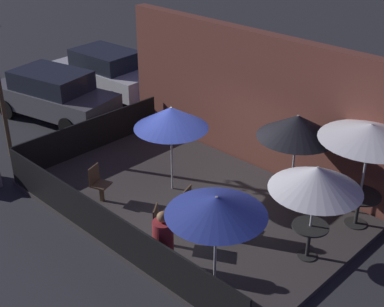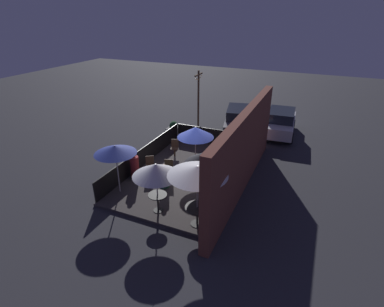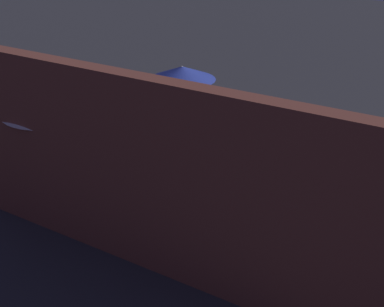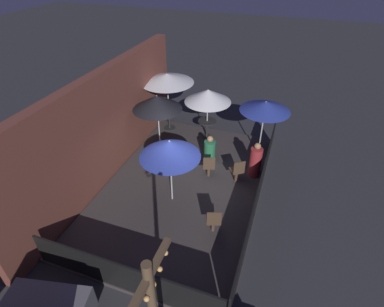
{
  "view_description": "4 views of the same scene",
  "coord_description": "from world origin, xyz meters",
  "px_view_note": "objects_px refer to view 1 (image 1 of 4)",
  "views": [
    {
      "loc": [
        7.68,
        -7.78,
        7.12
      ],
      "look_at": [
        -0.32,
        0.44,
        1.13
      ],
      "focal_mm": 50.0,
      "sensor_mm": 36.0,
      "label": 1
    },
    {
      "loc": [
        11.68,
        5.4,
        7.4
      ],
      "look_at": [
        -0.29,
        0.12,
        1.09
      ],
      "focal_mm": 28.0,
      "sensor_mm": 36.0,
      "label": 2
    },
    {
      "loc": [
        -4.72,
        9.41,
        6.25
      ],
      "look_at": [
        0.87,
        0.39,
        1.24
      ],
      "focal_mm": 50.0,
      "sensor_mm": 36.0,
      "label": 3
    },
    {
      "loc": [
        -7.05,
        -2.79,
        6.86
      ],
      "look_at": [
        0.26,
        -0.2,
        1.33
      ],
      "focal_mm": 28.0,
      "sensor_mm": 36.0,
      "label": 4
    }
  ],
  "objects_px": {
    "patron_0": "(163,244)",
    "patio_umbrella_2": "(297,126)",
    "parked_car_0": "(53,94)",
    "parked_car_1": "(106,71)",
    "patio_chair_2": "(99,182)",
    "patron_1": "(226,216)",
    "dining_table_0": "(310,233)",
    "dining_table_1": "(359,201)",
    "patio_umbrella_4": "(216,206)",
    "patio_umbrella_0": "(316,178)",
    "patio_umbrella_1": "(371,132)",
    "patio_umbrella_3": "(171,118)",
    "patio_chair_0": "(161,224)",
    "patio_chair_1": "(192,206)"
  },
  "relations": [
    {
      "from": "patron_0",
      "to": "patio_umbrella_2",
      "type": "bearing_deg",
      "value": 36.02
    },
    {
      "from": "parked_car_0",
      "to": "parked_car_1",
      "type": "height_order",
      "value": "same"
    },
    {
      "from": "patio_chair_2",
      "to": "patron_1",
      "type": "xyz_separation_m",
      "value": [
        3.11,
        1.05,
        -0.0
      ]
    },
    {
      "from": "dining_table_0",
      "to": "dining_table_1",
      "type": "height_order",
      "value": "dining_table_1"
    },
    {
      "from": "patron_0",
      "to": "patio_umbrella_4",
      "type": "bearing_deg",
      "value": -45.59
    },
    {
      "from": "patio_umbrella_0",
      "to": "patio_umbrella_1",
      "type": "height_order",
      "value": "patio_umbrella_1"
    },
    {
      "from": "patio_umbrella_3",
      "to": "parked_car_0",
      "type": "xyz_separation_m",
      "value": [
        -6.1,
        0.54,
        -1.21
      ]
    },
    {
      "from": "patio_umbrella_1",
      "to": "patron_1",
      "type": "bearing_deg",
      "value": -127.54
    },
    {
      "from": "patio_umbrella_4",
      "to": "patio_chair_0",
      "type": "xyz_separation_m",
      "value": [
        -1.9,
        0.44,
        -1.54
      ]
    },
    {
      "from": "patio_umbrella_1",
      "to": "parked_car_0",
      "type": "height_order",
      "value": "patio_umbrella_1"
    },
    {
      "from": "patio_chair_0",
      "to": "patio_chair_1",
      "type": "height_order",
      "value": "patio_chair_0"
    },
    {
      "from": "patio_umbrella_3",
      "to": "parked_car_1",
      "type": "height_order",
      "value": "patio_umbrella_3"
    },
    {
      "from": "patio_umbrella_0",
      "to": "parked_car_0",
      "type": "distance_m",
      "value": 10.1
    },
    {
      "from": "patio_chair_0",
      "to": "patio_chair_2",
      "type": "height_order",
      "value": "patio_chair_0"
    },
    {
      "from": "parked_car_1",
      "to": "patio_umbrella_3",
      "type": "bearing_deg",
      "value": -29.25
    },
    {
      "from": "patron_0",
      "to": "patron_1",
      "type": "xyz_separation_m",
      "value": [
        0.17,
        1.68,
        -0.09
      ]
    },
    {
      "from": "patio_umbrella_4",
      "to": "dining_table_1",
      "type": "xyz_separation_m",
      "value": [
        0.69,
        4.0,
        -1.43
      ]
    },
    {
      "from": "patio_umbrella_4",
      "to": "patron_1",
      "type": "relative_size",
      "value": 1.95
    },
    {
      "from": "patio_chair_1",
      "to": "patron_1",
      "type": "bearing_deg",
      "value": -3.63
    },
    {
      "from": "patio_umbrella_0",
      "to": "parked_car_1",
      "type": "xyz_separation_m",
      "value": [
        -10.61,
        3.06,
        -1.13
      ]
    },
    {
      "from": "patio_umbrella_2",
      "to": "dining_table_1",
      "type": "height_order",
      "value": "patio_umbrella_2"
    },
    {
      "from": "patio_umbrella_4",
      "to": "patio_umbrella_0",
      "type": "bearing_deg",
      "value": 76.28
    },
    {
      "from": "patio_umbrella_3",
      "to": "patron_1",
      "type": "bearing_deg",
      "value": -13.86
    },
    {
      "from": "patio_umbrella_3",
      "to": "patron_0",
      "type": "bearing_deg",
      "value": -47.13
    },
    {
      "from": "patio_umbrella_3",
      "to": "patio_chair_0",
      "type": "distance_m",
      "value": 2.7
    },
    {
      "from": "patron_0",
      "to": "parked_car_0",
      "type": "xyz_separation_m",
      "value": [
        -8.17,
        2.77,
        0.14
      ]
    },
    {
      "from": "patio_umbrella_1",
      "to": "patio_umbrella_2",
      "type": "distance_m",
      "value": 1.64
    },
    {
      "from": "patio_chair_1",
      "to": "patio_chair_2",
      "type": "bearing_deg",
      "value": -178.73
    },
    {
      "from": "dining_table_0",
      "to": "patio_chair_1",
      "type": "xyz_separation_m",
      "value": [
        -2.5,
        -0.84,
        -0.1
      ]
    },
    {
      "from": "patron_0",
      "to": "parked_car_1",
      "type": "distance_m",
      "value": 10.27
    },
    {
      "from": "dining_table_1",
      "to": "patio_chair_0",
      "type": "distance_m",
      "value": 4.41
    },
    {
      "from": "patio_chair_1",
      "to": "patio_chair_2",
      "type": "height_order",
      "value": "patio_chair_2"
    },
    {
      "from": "patio_umbrella_4",
      "to": "patron_0",
      "type": "xyz_separation_m",
      "value": [
        -1.31,
        -0.05,
        -1.45
      ]
    },
    {
      "from": "parked_car_1",
      "to": "patron_0",
      "type": "bearing_deg",
      "value": -35.63
    },
    {
      "from": "patio_umbrella_3",
      "to": "patron_1",
      "type": "height_order",
      "value": "patio_umbrella_3"
    },
    {
      "from": "parked_car_0",
      "to": "parked_car_1",
      "type": "relative_size",
      "value": 1.1
    },
    {
      "from": "patio_chair_1",
      "to": "patio_chair_2",
      "type": "relative_size",
      "value": 1.0
    },
    {
      "from": "patio_umbrella_0",
      "to": "patio_umbrella_1",
      "type": "relative_size",
      "value": 0.85
    },
    {
      "from": "patio_chair_2",
      "to": "patio_umbrella_2",
      "type": "bearing_deg",
      "value": 24.0
    },
    {
      "from": "patron_0",
      "to": "parked_car_1",
      "type": "xyz_separation_m",
      "value": [
        -8.75,
        5.37,
        0.14
      ]
    },
    {
      "from": "patio_umbrella_0",
      "to": "patio_umbrella_3",
      "type": "distance_m",
      "value": 3.94
    },
    {
      "from": "patio_umbrella_1",
      "to": "patio_chair_0",
      "type": "relative_size",
      "value": 2.67
    },
    {
      "from": "patio_chair_2",
      "to": "patron_0",
      "type": "distance_m",
      "value": 3.01
    },
    {
      "from": "patio_umbrella_4",
      "to": "patron_1",
      "type": "bearing_deg",
      "value": 124.97
    },
    {
      "from": "patron_0",
      "to": "parked_car_0",
      "type": "height_order",
      "value": "parked_car_0"
    },
    {
      "from": "patio_umbrella_4",
      "to": "patio_chair_2",
      "type": "relative_size",
      "value": 2.44
    },
    {
      "from": "patio_umbrella_0",
      "to": "patio_umbrella_3",
      "type": "bearing_deg",
      "value": -178.95
    },
    {
      "from": "patio_chair_1",
      "to": "parked_car_1",
      "type": "distance_m",
      "value": 9.0
    },
    {
      "from": "dining_table_1",
      "to": "patron_1",
      "type": "height_order",
      "value": "patron_1"
    },
    {
      "from": "patron_1",
      "to": "parked_car_1",
      "type": "bearing_deg",
      "value": 54.98
    }
  ]
}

